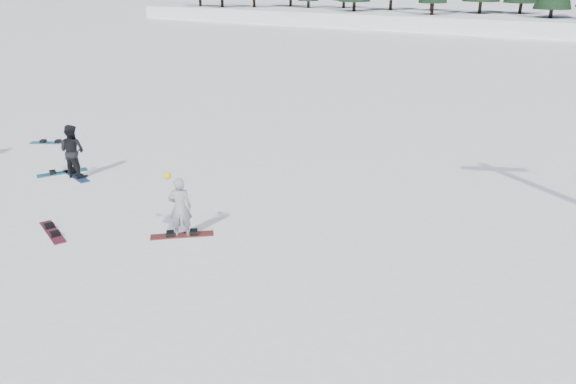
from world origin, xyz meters
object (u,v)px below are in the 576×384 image
object	(u,v)px
snowboarder_man	(72,151)
snowboard_loose_a	(62,173)
snowboard_loose_b	(53,232)
snowboarder_woman	(180,207)
snowboard_loose_c	(51,143)

from	to	relation	value
snowboarder_man	snowboard_loose_a	distance (m)	1.02
snowboard_loose_a	snowboard_loose_b	xyz separation A→B (m)	(3.36, -3.03, 0.00)
snowboarder_woman	snowboarder_man	world-z (taller)	snowboarder_man
snowboarder_man	snowboard_loose_b	bearing A→B (deg)	120.33
snowboarder_woman	snowboard_loose_a	world-z (taller)	snowboarder_woman
snowboard_loose_a	snowboard_loose_b	distance (m)	4.52
snowboarder_man	snowboard_loose_b	size ratio (longest dim) A/B	1.10
snowboarder_man	snowboard_loose_a	xyz separation A→B (m)	(-0.62, -0.01, -0.81)
snowboarder_woman	snowboard_loose_b	distance (m)	3.28
snowboarder_woman	snowboard_loose_a	distance (m)	6.44
snowboard_loose_c	snowboarder_woman	bearing A→B (deg)	-49.90
snowboarder_woman	snowboard_loose_c	xyz separation A→B (m)	(-9.28, 3.58, -0.75)
snowboarder_man	snowboard_loose_a	size ratio (longest dim) A/B	1.10
snowboarder_woman	snowboard_loose_a	size ratio (longest dim) A/B	1.09
snowboard_loose_c	snowboard_loose_b	bearing A→B (deg)	-66.82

